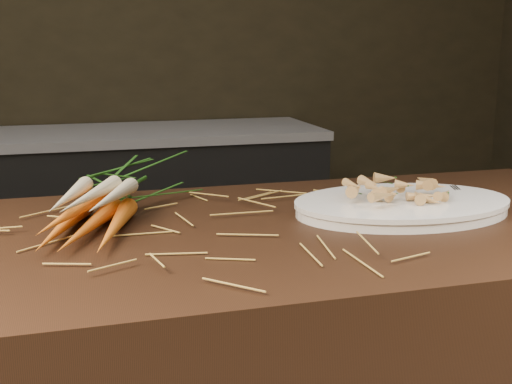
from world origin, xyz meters
TOP-DOWN VIEW (x-y plane):
  - back_counter at (0.30, 2.18)m, footprint 1.82×0.62m
  - straw_bedding at (0.00, 0.30)m, footprint 1.40×0.60m
  - root_veg_bunch at (0.17, 0.46)m, footprint 0.30×0.52m
  - serving_platter at (0.71, 0.32)m, footprint 0.43×0.29m
  - roasted_veg_heap at (0.71, 0.32)m, footprint 0.21×0.16m
  - serving_fork at (0.86, 0.29)m, footprint 0.06×0.16m

SIDE VIEW (x-z plane):
  - back_counter at x=0.30m, z-range 0.00..0.84m
  - straw_bedding at x=0.00m, z-range 0.90..0.92m
  - serving_platter at x=0.71m, z-range 0.90..0.92m
  - serving_fork at x=0.86m, z-range 0.92..0.93m
  - root_veg_bunch at x=0.17m, z-range 0.90..0.99m
  - roasted_veg_heap at x=0.71m, z-range 0.92..0.97m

